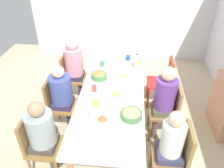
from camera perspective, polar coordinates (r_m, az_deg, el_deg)
The scene contains 27 objects.
ground_plane at distance 3.66m, azimuth 0.00°, elevation -11.77°, with size 6.32×6.32×0.00m, color #C0AF89.
wall_left at distance 5.41m, azimuth 2.97°, elevation 19.72°, with size 0.12×4.39×2.60m, color silver.
dining_table at distance 3.21m, azimuth 0.00°, elevation -3.28°, with size 2.39×0.91×0.75m.
chair_0 at distance 2.94m, azimuth -18.55°, elevation -14.12°, with size 0.40×0.40×0.90m.
person_0 at distance 2.79m, azimuth -17.47°, elevation -11.91°, with size 0.32×0.32×1.14m.
chair_1 at distance 4.10m, azimuth -10.57°, elevation 2.33°, with size 0.40×0.40×0.90m.
person_1 at distance 3.96m, azimuth -9.67°, elevation 5.16°, with size 0.32×0.32×1.24m.
chair_2 at distance 3.36m, azimuth 14.41°, elevation -6.28°, with size 0.40×0.40×0.90m.
person_2 at distance 3.21m, azimuth 13.34°, elevation -3.31°, with size 0.30×0.30×1.21m.
chair_3 at distance 2.80m, azimuth 16.30°, elevation -16.82°, with size 0.40×0.40×0.90m.
person_3 at distance 2.67m, azimuth 14.78°, elevation -14.72°, with size 0.30×0.30×1.13m.
chair_4 at distance 3.48m, azimuth -13.85°, elevation -4.55°, with size 0.40×0.40×0.90m.
person_4 at distance 3.34m, azimuth -12.79°, elevation -2.26°, with size 0.32×0.32×1.14m.
chair_5 at distance 4.00m, azimuth 13.14°, elevation 1.08°, with size 0.40×0.40×0.90m.
plate_0 at distance 3.11m, azimuth 1.24°, elevation -2.75°, with size 0.26×0.26×0.04m.
plate_1 at distance 2.72m, azimuth -2.50°, elevation -9.18°, with size 0.20×0.20×0.04m.
plate_2 at distance 3.49m, azimuth 3.02°, elevation 1.71°, with size 0.24×0.24×0.04m.
bowl_0 at distance 3.47m, azimuth -3.33°, elevation 2.23°, with size 0.25×0.25×0.10m.
bowl_1 at distance 2.75m, azimuth 5.05°, elevation -7.84°, with size 0.27×0.27×0.09m.
cup_0 at distance 3.92m, azimuth -0.39°, elevation 6.21°, with size 0.12×0.08×0.10m.
cup_1 at distance 4.02m, azimuth 4.19°, elevation 6.82°, with size 0.12×0.09×0.09m.
cup_2 at distance 3.19m, azimuth -4.62°, elevation -1.08°, with size 0.11×0.07×0.09m.
cup_3 at distance 3.89m, azimuth 6.80°, elevation 5.51°, with size 0.12×0.09×0.07m.
cup_4 at distance 3.81m, azimuth -2.59°, elevation 5.27°, with size 0.11×0.07×0.09m.
cup_5 at distance 2.92m, azimuth -4.29°, elevation -4.84°, with size 0.11×0.08×0.09m.
bottle_0 at distance 2.65m, azimuth -5.16°, elevation -7.82°, with size 0.06×0.06×0.23m.
bottle_1 at distance 3.74m, azimuth 6.27°, elevation 5.86°, with size 0.06×0.06×0.26m.
Camera 1 is at (2.55, 0.25, 2.61)m, focal length 35.37 mm.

